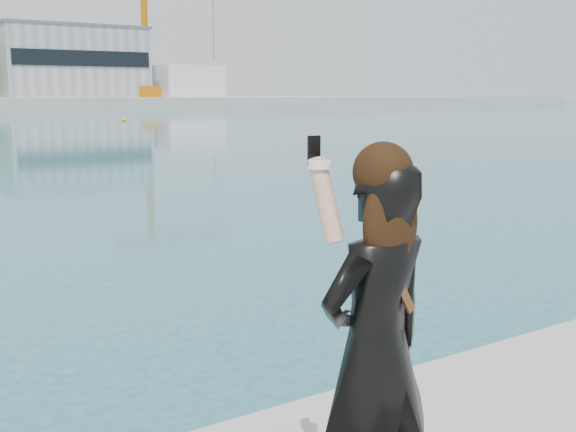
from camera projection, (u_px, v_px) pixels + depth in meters
name	position (u px, v px, depth m)	size (l,w,h in m)	color
warehouse_grey_right	(69.00, 62.00, 128.81)	(25.50, 15.35, 12.50)	gray
ancillary_shed	(186.00, 81.00, 140.01)	(12.00, 10.00, 6.00)	silver
dock_crane	(151.00, 24.00, 130.16)	(23.00, 4.00, 24.00)	orange
buoy_near	(124.00, 121.00, 71.82)	(0.50, 0.50, 0.50)	#DEC30B
woman	(376.00, 338.00, 3.23)	(0.66, 0.46, 1.83)	black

